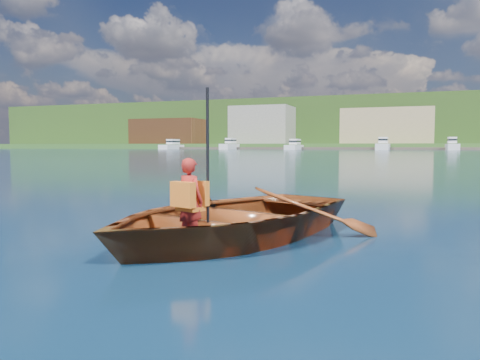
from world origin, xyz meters
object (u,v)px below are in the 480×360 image
(marina_yachts, at_px, (385,145))
(rowboat, at_px, (230,217))
(dock, at_px, (412,149))
(child_paddler, at_px, (190,199))

(marina_yachts, bearing_deg, rowboat, -88.16)
(dock, bearing_deg, marina_yachts, -149.13)
(rowboat, height_order, dock, dock)
(dock, relative_size, marina_yachts, 1.10)
(rowboat, xyz_separation_m, dock, (3.21, 147.44, 0.10))
(rowboat, relative_size, dock, 0.03)
(rowboat, xyz_separation_m, child_paddler, (-0.16, -0.90, 0.33))
(child_paddler, relative_size, dock, 0.01)
(rowboat, relative_size, marina_yachts, 0.04)
(child_paddler, height_order, dock, child_paddler)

